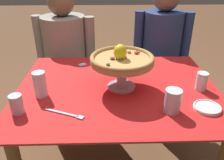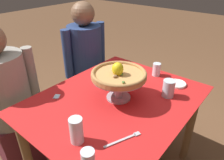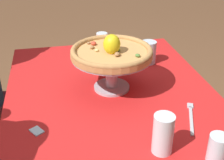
{
  "view_description": "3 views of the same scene",
  "coord_description": "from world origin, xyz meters",
  "px_view_note": "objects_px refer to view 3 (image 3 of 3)",
  "views": [
    {
      "loc": [
        -0.06,
        -1.16,
        1.37
      ],
      "look_at": [
        -0.03,
        -0.04,
        0.78
      ],
      "focal_mm": 36.68,
      "sensor_mm": 36.0,
      "label": 1
    },
    {
      "loc": [
        -0.91,
        -0.71,
        1.49
      ],
      "look_at": [
        0.03,
        0.05,
        0.82
      ],
      "focal_mm": 33.69,
      "sensor_mm": 36.0,
      "label": 2
    },
    {
      "loc": [
        -1.14,
        0.23,
        1.4
      ],
      "look_at": [
        0.03,
        -0.01,
        0.75
      ],
      "focal_mm": 48.24,
      "sensor_mm": 36.0,
      "label": 3
    }
  ],
  "objects_px": {
    "water_glass_side_right": "(102,43)",
    "side_plate": "(136,48)",
    "pizza": "(112,51)",
    "dinner_fork": "(191,116)",
    "water_glass_side_left": "(163,136)",
    "water_glass_front_left": "(217,150)",
    "sugar_packet": "(37,131)",
    "pizza_stand": "(112,66)",
    "water_glass_front_right": "(148,54)"
  },
  "relations": [
    {
      "from": "pizza",
      "to": "dinner_fork",
      "type": "relative_size",
      "value": 1.74
    },
    {
      "from": "pizza",
      "to": "pizza_stand",
      "type": "bearing_deg",
      "value": -19.72
    },
    {
      "from": "water_glass_front_right",
      "to": "dinner_fork",
      "type": "height_order",
      "value": "water_glass_front_right"
    },
    {
      "from": "water_glass_side_right",
      "to": "sugar_packet",
      "type": "distance_m",
      "value": 0.79
    },
    {
      "from": "pizza",
      "to": "water_glass_front_left",
      "type": "relative_size",
      "value": 3.68
    },
    {
      "from": "water_glass_side_left",
      "to": "water_glass_front_right",
      "type": "relative_size",
      "value": 1.18
    },
    {
      "from": "water_glass_side_right",
      "to": "water_glass_side_left",
      "type": "xyz_separation_m",
      "value": [
        -0.89,
        -0.05,
        0.02
      ]
    },
    {
      "from": "pizza_stand",
      "to": "water_glass_side_right",
      "type": "relative_size",
      "value": 3.37
    },
    {
      "from": "water_glass_side_right",
      "to": "side_plate",
      "type": "xyz_separation_m",
      "value": [
        -0.04,
        -0.19,
        -0.04
      ]
    },
    {
      "from": "water_glass_side_right",
      "to": "water_glass_front_right",
      "type": "relative_size",
      "value": 0.87
    },
    {
      "from": "pizza",
      "to": "water_glass_front_right",
      "type": "distance_m",
      "value": 0.36
    },
    {
      "from": "pizza_stand",
      "to": "pizza",
      "type": "bearing_deg",
      "value": 160.28
    },
    {
      "from": "water_glass_front_left",
      "to": "sugar_packet",
      "type": "bearing_deg",
      "value": 64.96
    },
    {
      "from": "water_glass_side_right",
      "to": "sugar_packet",
      "type": "xyz_separation_m",
      "value": [
        -0.7,
        0.36,
        -0.04
      ]
    },
    {
      "from": "water_glass_side_right",
      "to": "water_glass_front_left",
      "type": "distance_m",
      "value": 0.99
    },
    {
      "from": "pizza",
      "to": "dinner_fork",
      "type": "bearing_deg",
      "value": -137.57
    },
    {
      "from": "water_glass_side_left",
      "to": "water_glass_front_left",
      "type": "xyz_separation_m",
      "value": [
        -0.08,
        -0.15,
        -0.02
      ]
    },
    {
      "from": "pizza_stand",
      "to": "dinner_fork",
      "type": "distance_m",
      "value": 0.4
    },
    {
      "from": "pizza",
      "to": "sugar_packet",
      "type": "bearing_deg",
      "value": 127.56
    },
    {
      "from": "water_glass_side_right",
      "to": "water_glass_side_left",
      "type": "height_order",
      "value": "water_glass_side_left"
    },
    {
      "from": "dinner_fork",
      "to": "pizza",
      "type": "bearing_deg",
      "value": 42.43
    },
    {
      "from": "pizza",
      "to": "water_glass_side_left",
      "type": "xyz_separation_m",
      "value": [
        -0.44,
        -0.08,
        -0.12
      ]
    },
    {
      "from": "pizza_stand",
      "to": "water_glass_front_right",
      "type": "height_order",
      "value": "pizza_stand"
    },
    {
      "from": "side_plate",
      "to": "sugar_packet",
      "type": "relative_size",
      "value": 2.71
    },
    {
      "from": "water_glass_front_right",
      "to": "sugar_packet",
      "type": "relative_size",
      "value": 2.37
    },
    {
      "from": "dinner_fork",
      "to": "sugar_packet",
      "type": "distance_m",
      "value": 0.59
    },
    {
      "from": "pizza_stand",
      "to": "side_plate",
      "type": "xyz_separation_m",
      "value": [
        0.41,
        -0.23,
        -0.1
      ]
    },
    {
      "from": "water_glass_front_right",
      "to": "pizza",
      "type": "bearing_deg",
      "value": 133.27
    },
    {
      "from": "water_glass_front_right",
      "to": "side_plate",
      "type": "relative_size",
      "value": 0.87
    },
    {
      "from": "water_glass_side_left",
      "to": "side_plate",
      "type": "height_order",
      "value": "water_glass_side_left"
    },
    {
      "from": "side_plate",
      "to": "water_glass_side_right",
      "type": "bearing_deg",
      "value": 79.15
    },
    {
      "from": "pizza",
      "to": "water_glass_side_left",
      "type": "relative_size",
      "value": 2.52
    },
    {
      "from": "sugar_packet",
      "to": "water_glass_front_left",
      "type": "bearing_deg",
      "value": -115.04
    },
    {
      "from": "pizza_stand",
      "to": "water_glass_front_right",
      "type": "distance_m",
      "value": 0.34
    },
    {
      "from": "water_glass_side_right",
      "to": "side_plate",
      "type": "relative_size",
      "value": 0.75
    },
    {
      "from": "water_glass_front_left",
      "to": "side_plate",
      "type": "bearing_deg",
      "value": 0.28
    },
    {
      "from": "water_glass_side_left",
      "to": "sugar_packet",
      "type": "distance_m",
      "value": 0.45
    },
    {
      "from": "water_glass_side_right",
      "to": "water_glass_front_left",
      "type": "height_order",
      "value": "water_glass_side_right"
    },
    {
      "from": "water_glass_front_right",
      "to": "side_plate",
      "type": "bearing_deg",
      "value": 4.61
    },
    {
      "from": "pizza_stand",
      "to": "water_glass_side_left",
      "type": "distance_m",
      "value": 0.45
    },
    {
      "from": "pizza_stand",
      "to": "water_glass_front_right",
      "type": "xyz_separation_m",
      "value": [
        0.23,
        -0.24,
        -0.06
      ]
    },
    {
      "from": "pizza_stand",
      "to": "pizza",
      "type": "distance_m",
      "value": 0.07
    },
    {
      "from": "sugar_packet",
      "to": "pizza",
      "type": "bearing_deg",
      "value": -52.44
    },
    {
      "from": "pizza",
      "to": "side_plate",
      "type": "bearing_deg",
      "value": -29.01
    },
    {
      "from": "pizza",
      "to": "water_glass_side_left",
      "type": "bearing_deg",
      "value": -169.79
    },
    {
      "from": "pizza_stand",
      "to": "sugar_packet",
      "type": "height_order",
      "value": "pizza_stand"
    },
    {
      "from": "water_glass_front_right",
      "to": "water_glass_front_left",
      "type": "distance_m",
      "value": 0.74
    },
    {
      "from": "pizza_stand",
      "to": "water_glass_side_left",
      "type": "relative_size",
      "value": 2.47
    },
    {
      "from": "water_glass_side_left",
      "to": "dinner_fork",
      "type": "relative_size",
      "value": 0.69
    },
    {
      "from": "water_glass_front_left",
      "to": "dinner_fork",
      "type": "height_order",
      "value": "water_glass_front_left"
    }
  ]
}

